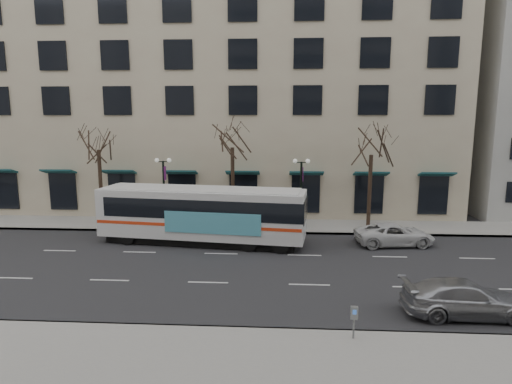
# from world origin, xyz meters

# --- Properties ---
(ground) EXTENTS (160.00, 160.00, 0.00)m
(ground) POSITION_xyz_m (0.00, 0.00, 0.00)
(ground) COLOR black
(ground) RESTS_ON ground
(sidewalk_far) EXTENTS (80.00, 4.00, 0.15)m
(sidewalk_far) POSITION_xyz_m (5.00, 9.00, 0.07)
(sidewalk_far) COLOR gray
(sidewalk_far) RESTS_ON ground
(building_hotel) EXTENTS (40.00, 20.00, 24.00)m
(building_hotel) POSITION_xyz_m (-2.00, 21.00, 12.00)
(building_hotel) COLOR tan
(building_hotel) RESTS_ON ground
(tree_far_left) EXTENTS (3.60, 3.60, 8.34)m
(tree_far_left) POSITION_xyz_m (-10.00, 8.80, 6.70)
(tree_far_left) COLOR black
(tree_far_left) RESTS_ON ground
(tree_far_mid) EXTENTS (3.60, 3.60, 8.55)m
(tree_far_mid) POSITION_xyz_m (0.00, 8.80, 6.91)
(tree_far_mid) COLOR black
(tree_far_mid) RESTS_ON ground
(tree_far_right) EXTENTS (3.60, 3.60, 8.06)m
(tree_far_right) POSITION_xyz_m (10.00, 8.80, 6.42)
(tree_far_right) COLOR black
(tree_far_right) RESTS_ON ground
(lamp_post_left) EXTENTS (1.22, 0.45, 5.21)m
(lamp_post_left) POSITION_xyz_m (-4.99, 8.20, 2.94)
(lamp_post_left) COLOR black
(lamp_post_left) RESTS_ON ground
(lamp_post_right) EXTENTS (1.22, 0.45, 5.21)m
(lamp_post_right) POSITION_xyz_m (5.01, 8.20, 2.94)
(lamp_post_right) COLOR black
(lamp_post_right) RESTS_ON ground
(city_bus) EXTENTS (13.63, 4.57, 3.63)m
(city_bus) POSITION_xyz_m (-1.44, 4.51, 1.98)
(city_bus) COLOR silver
(city_bus) RESTS_ON ground
(silver_car) EXTENTS (5.11, 2.17, 1.47)m
(silver_car) POSITION_xyz_m (11.16, -5.21, 0.73)
(silver_car) COLOR #AAACB2
(silver_car) RESTS_ON ground
(white_pickup) EXTENTS (5.20, 2.86, 1.38)m
(white_pickup) POSITION_xyz_m (10.87, 4.80, 0.69)
(white_pickup) COLOR silver
(white_pickup) RESTS_ON ground
(pay_station) EXTENTS (0.27, 0.19, 1.21)m
(pay_station) POSITION_xyz_m (6.24, -7.67, 1.03)
(pay_station) COLOR gray
(pay_station) RESTS_ON sidewalk_near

